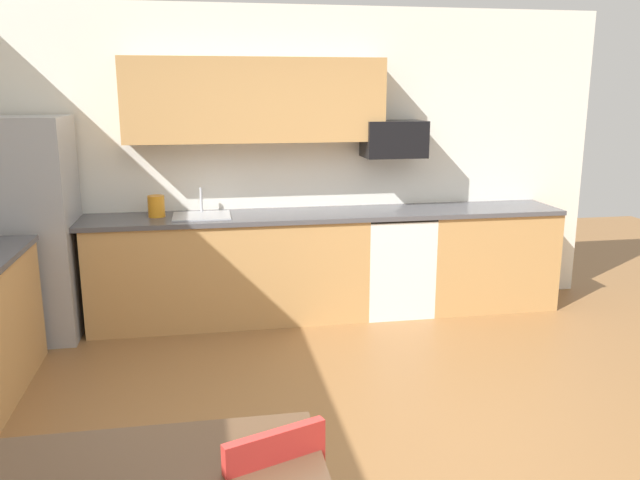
{
  "coord_description": "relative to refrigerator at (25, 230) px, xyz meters",
  "views": [
    {
      "loc": [
        -0.74,
        -3.14,
        1.98
      ],
      "look_at": [
        0.0,
        1.0,
        1.0
      ],
      "focal_mm": 36.1,
      "sensor_mm": 36.0,
      "label": 1
    }
  ],
  "objects": [
    {
      "name": "upper_cabinets_back",
      "position": [
        1.88,
        0.21,
        1.01
      ],
      "size": [
        2.2,
        0.34,
        0.7
      ],
      "primitive_type": "cube",
      "color": "tan"
    },
    {
      "name": "sink_faucet",
      "position": [
        1.39,
        0.26,
        0.15
      ],
      "size": [
        0.02,
        0.02,
        0.24
      ],
      "primitive_type": "cylinder",
      "color": "#B2B5BA",
      "rests_on": "countertop_back"
    },
    {
      "name": "oven_range",
      "position": [
        3.1,
        0.08,
        -0.44
      ],
      "size": [
        0.6,
        0.6,
        0.91
      ],
      "color": "white",
      "rests_on": "ground"
    },
    {
      "name": "cabinet_run_back_right",
      "position": [
        3.99,
        0.08,
        -0.44
      ],
      "size": [
        1.18,
        0.6,
        0.9
      ],
      "primitive_type": "cube",
      "color": "tan",
      "rests_on": "ground"
    },
    {
      "name": "sink_basin",
      "position": [
        1.39,
        0.08,
        -0.01
      ],
      "size": [
        0.48,
        0.4,
        0.14
      ],
      "primitive_type": "cube",
      "color": "#A5A8AD",
      "rests_on": "countertop_back"
    },
    {
      "name": "wall_back",
      "position": [
        2.18,
        0.43,
        0.46
      ],
      "size": [
        5.8,
        0.1,
        2.7
      ],
      "primitive_type": "cube",
      "color": "white",
      "rests_on": "ground"
    },
    {
      "name": "microwave",
      "position": [
        3.1,
        0.18,
        0.67
      ],
      "size": [
        0.54,
        0.36,
        0.32
      ],
      "primitive_type": "cube",
      "color": "black"
    },
    {
      "name": "kettle",
      "position": [
        1.02,
        0.13,
        0.13
      ],
      "size": [
        0.14,
        0.14,
        0.2
      ],
      "primitive_type": "cylinder",
      "color": "orange",
      "rests_on": "countertop_back"
    },
    {
      "name": "countertop_back",
      "position": [
        2.18,
        0.08,
        0.03
      ],
      "size": [
        4.8,
        0.64,
        0.04
      ],
      "primitive_type": "cube",
      "color": "#4C4C51",
      "rests_on": "cabinet_run_back"
    },
    {
      "name": "cabinet_run_back",
      "position": [
        1.61,
        0.08,
        -0.44
      ],
      "size": [
        2.37,
        0.6,
        0.9
      ],
      "primitive_type": "cube",
      "color": "tan",
      "rests_on": "ground"
    },
    {
      "name": "ground_plane",
      "position": [
        2.18,
        -2.22,
        -0.89
      ],
      "size": [
        12.0,
        12.0,
        0.0
      ],
      "primitive_type": "plane",
      "color": "olive"
    },
    {
      "name": "refrigerator",
      "position": [
        0.0,
        0.0,
        0.0
      ],
      "size": [
        0.76,
        0.7,
        1.79
      ],
      "primitive_type": "cube",
      "color": "#9EA0A5",
      "rests_on": "ground"
    }
  ]
}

